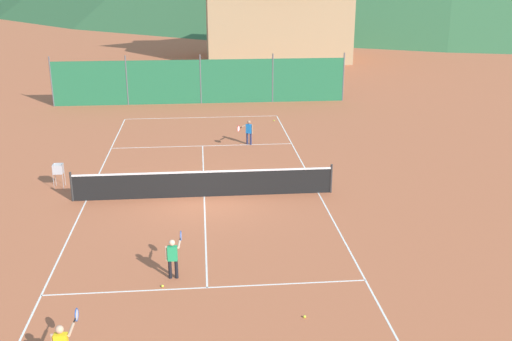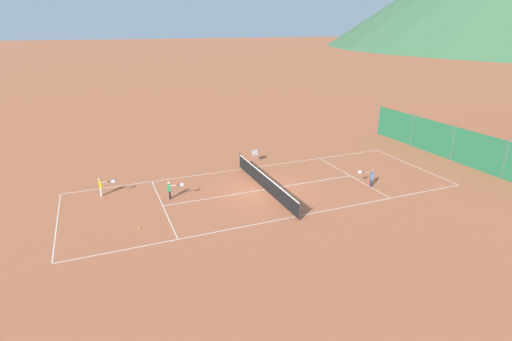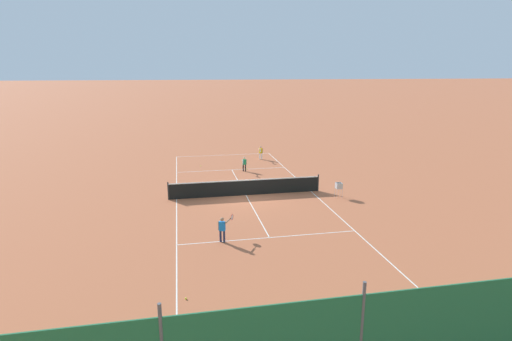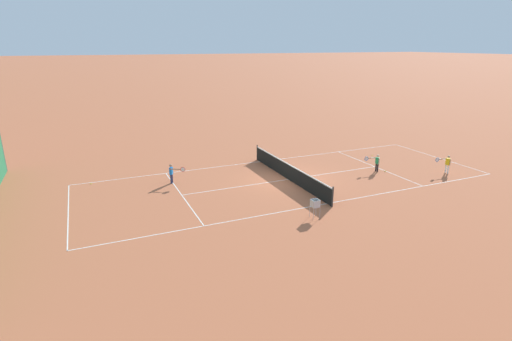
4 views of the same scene
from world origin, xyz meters
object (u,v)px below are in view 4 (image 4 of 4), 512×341
(player_near_baseline, at_px, (376,162))
(player_far_service, at_px, (172,172))
(tennis_ball_near_corner, at_px, (91,184))
(tennis_ball_far_corner, at_px, (372,155))
(ball_hopper, at_px, (315,204))
(tennis_ball_by_net_left, at_px, (385,171))
(tennis_net, at_px, (289,171))
(player_far_baseline, at_px, (447,163))

(player_near_baseline, relative_size, player_far_service, 0.96)
(tennis_ball_near_corner, xyz_separation_m, tennis_ball_far_corner, (-1.58, -18.73, 0.00))
(ball_hopper, bearing_deg, tennis_ball_near_corner, 45.51)
(player_near_baseline, bearing_deg, player_far_service, 76.42)
(tennis_ball_by_net_left, bearing_deg, ball_hopper, 118.28)
(player_far_service, bearing_deg, tennis_net, -108.05)
(tennis_net, xyz_separation_m, ball_hopper, (-5.29, 1.47, 0.15))
(tennis_ball_by_net_left, xyz_separation_m, ball_hopper, (-4.16, 7.74, 0.62))
(tennis_net, distance_m, ball_hopper, 5.50)
(player_far_service, height_order, tennis_ball_far_corner, player_far_service)
(tennis_ball_far_corner, bearing_deg, tennis_net, 105.56)
(tennis_ball_far_corner, bearing_deg, player_far_baseline, -163.37)
(tennis_ball_far_corner, bearing_deg, tennis_ball_by_net_left, 152.74)
(tennis_ball_by_net_left, bearing_deg, player_near_baseline, 61.30)
(player_near_baseline, height_order, player_far_baseline, player_far_baseline)
(player_near_baseline, bearing_deg, player_far_baseline, -118.19)
(player_near_baseline, distance_m, tennis_ball_far_corner, 3.85)
(player_near_baseline, distance_m, player_far_service, 12.52)
(tennis_ball_by_net_left, bearing_deg, player_far_service, 75.75)
(tennis_net, bearing_deg, tennis_ball_near_corner, 70.49)
(tennis_net, height_order, tennis_ball_by_net_left, tennis_net)
(player_far_service, xyz_separation_m, tennis_ball_far_corner, (0.14, -14.41, -0.63))
(player_far_service, bearing_deg, tennis_ball_by_net_left, -104.25)
(tennis_ball_by_net_left, bearing_deg, tennis_ball_near_corner, 73.82)
(tennis_ball_by_net_left, bearing_deg, player_far_baseline, -118.11)
(tennis_ball_by_net_left, xyz_separation_m, tennis_ball_near_corner, (4.93, 17.00, 0.00))
(tennis_net, relative_size, tennis_ball_near_corner, 139.09)
(player_near_baseline, bearing_deg, tennis_ball_far_corner, -36.07)
(player_far_service, height_order, tennis_ball_by_net_left, player_far_service)
(player_far_service, bearing_deg, tennis_ball_near_corner, 68.37)
(player_far_service, bearing_deg, player_far_baseline, -107.28)
(tennis_net, height_order, tennis_ball_far_corner, tennis_net)
(tennis_ball_by_net_left, distance_m, tennis_ball_near_corner, 17.71)
(player_near_baseline, relative_size, tennis_ball_by_net_left, 16.56)
(tennis_ball_by_net_left, distance_m, ball_hopper, 8.81)
(tennis_net, relative_size, player_near_baseline, 8.40)
(player_near_baseline, xyz_separation_m, player_far_service, (2.94, 12.17, 0.02))
(tennis_ball_near_corner, bearing_deg, ball_hopper, -134.49)
(player_far_baseline, xyz_separation_m, tennis_ball_near_corner, (6.67, 20.25, -0.63))
(tennis_ball_by_net_left, relative_size, tennis_ball_near_corner, 1.00)
(player_far_service, xyz_separation_m, ball_hopper, (-7.39, -4.94, -0.01))
(tennis_net, xyz_separation_m, tennis_ball_by_net_left, (-1.13, -6.27, -0.47))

